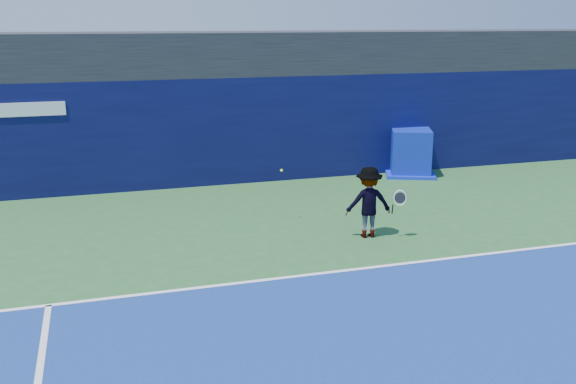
# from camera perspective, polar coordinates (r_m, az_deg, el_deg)

# --- Properties ---
(ground) EXTENTS (80.00, 80.00, 0.00)m
(ground) POSITION_cam_1_polar(r_m,az_deg,el_deg) (9.60, 10.52, -13.57)
(ground) COLOR #295C2C
(ground) RESTS_ON ground
(baseline) EXTENTS (24.00, 0.10, 0.01)m
(baseline) POSITION_cam_1_polar(r_m,az_deg,el_deg) (12.07, 4.02, -7.10)
(baseline) COLOR white
(baseline) RESTS_ON ground
(stadium_band) EXTENTS (36.00, 3.00, 1.20)m
(stadium_band) POSITION_cam_1_polar(r_m,az_deg,el_deg) (19.37, -4.88, 12.24)
(stadium_band) COLOR black
(stadium_band) RESTS_ON back_wall_assembly
(back_wall_assembly) EXTENTS (36.00, 1.03, 3.00)m
(back_wall_assembly) POSITION_cam_1_polar(r_m,az_deg,el_deg) (18.62, -4.10, 5.63)
(back_wall_assembly) COLOR #0A0C38
(back_wall_assembly) RESTS_ON ground
(equipment_cart) EXTENTS (1.86, 1.86, 1.38)m
(equipment_cart) POSITION_cam_1_polar(r_m,az_deg,el_deg) (19.68, 10.82, 3.33)
(equipment_cart) COLOR #0B1D9F
(equipment_cart) RESTS_ON ground
(tennis_player) EXTENTS (1.27, 0.74, 1.54)m
(tennis_player) POSITION_cam_1_polar(r_m,az_deg,el_deg) (13.84, 7.17, -0.91)
(tennis_player) COLOR silver
(tennis_player) RESTS_ON ground
(tennis_ball) EXTENTS (0.06, 0.06, 0.06)m
(tennis_ball) POSITION_cam_1_polar(r_m,az_deg,el_deg) (14.68, -0.58, 1.94)
(tennis_ball) COLOR #C8DD18
(tennis_ball) RESTS_ON ground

